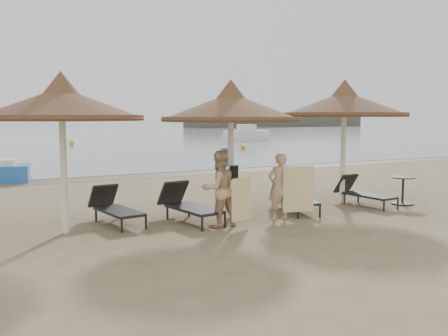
# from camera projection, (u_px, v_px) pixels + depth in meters

# --- Properties ---
(ground) EXTENTS (160.00, 160.00, 0.00)m
(ground) POSITION_uv_depth(u_px,v_px,m) (235.00, 226.00, 10.62)
(ground) COLOR #8C7C57
(ground) RESTS_ON ground
(wet_sand_strip) EXTENTS (200.00, 1.60, 0.01)m
(wet_sand_strip) POSITION_uv_depth(u_px,v_px,m) (114.00, 178.00, 18.88)
(wet_sand_strip) COLOR brown
(wet_sand_strip) RESTS_ON ground
(palapa_left) EXTENTS (3.23, 3.23, 3.20)m
(palapa_left) POSITION_uv_depth(u_px,v_px,m) (62.00, 105.00, 9.70)
(palapa_left) COLOR white
(palapa_left) RESTS_ON ground
(palapa_center) EXTENTS (3.18, 3.18, 3.15)m
(palapa_center) POSITION_uv_depth(u_px,v_px,m) (231.00, 108.00, 11.21)
(palapa_center) COLOR white
(palapa_center) RESTS_ON ground
(palapa_right) EXTENTS (3.33, 3.33, 3.30)m
(palapa_right) POSITION_uv_depth(u_px,v_px,m) (344.00, 105.00, 13.16)
(palapa_right) COLOR white
(palapa_right) RESTS_ON ground
(lounger_far_left) EXTENTS (0.84, 1.85, 0.80)m
(lounger_far_left) POSITION_uv_depth(u_px,v_px,m) (114.00, 207.00, 10.88)
(lounger_far_left) COLOR black
(lounger_far_left) RESTS_ON ground
(lounger_near_left) EXTENTS (0.88, 1.97, 0.85)m
(lounger_near_left) POSITION_uv_depth(u_px,v_px,m) (187.00, 204.00, 11.06)
(lounger_near_left) COLOR black
(lounger_near_left) RESTS_ON ground
(lounger_near_right) EXTENTS (1.00, 1.90, 0.81)m
(lounger_near_right) POSITION_uv_depth(u_px,v_px,m) (293.00, 196.00, 12.34)
(lounger_near_right) COLOR black
(lounger_near_right) RESTS_ON ground
(lounger_far_right) EXTENTS (0.71, 1.77, 0.77)m
(lounger_far_right) POSITION_uv_depth(u_px,v_px,m) (362.00, 192.00, 13.07)
(lounger_far_right) COLOR black
(lounger_far_right) RESTS_ON ground
(side_table) EXTENTS (0.61, 0.61, 0.73)m
(side_table) POSITION_uv_depth(u_px,v_px,m) (403.00, 191.00, 13.16)
(side_table) COLOR black
(side_table) RESTS_ON ground
(person_left) EXTENTS (0.88, 0.60, 1.87)m
(person_left) POSITION_uv_depth(u_px,v_px,m) (219.00, 183.00, 10.46)
(person_left) COLOR tan
(person_left) RESTS_ON ground
(person_right) EXTENTS (0.85, 0.58, 1.76)m
(person_right) POSITION_uv_depth(u_px,v_px,m) (279.00, 181.00, 11.13)
(person_right) COLOR tan
(person_right) RESTS_ON ground
(towel_left) EXTENTS (0.60, 0.25, 0.89)m
(towel_left) POSITION_uv_depth(u_px,v_px,m) (242.00, 199.00, 10.34)
(towel_left) COLOR yellow
(towel_left) RESTS_ON ground
(towel_right) EXTENTS (0.71, 0.20, 1.02)m
(towel_right) POSITION_uv_depth(u_px,v_px,m) (299.00, 189.00, 11.10)
(towel_right) COLOR yellow
(towel_right) RESTS_ON ground
(bag_patterned) EXTENTS (0.35, 0.19, 0.42)m
(bag_patterned) POSITION_uv_depth(u_px,v_px,m) (227.00, 157.00, 11.48)
(bag_patterned) COLOR silver
(bag_patterned) RESTS_ON ground
(bag_dark) EXTENTS (0.23, 0.16, 0.32)m
(bag_dark) POSITION_uv_depth(u_px,v_px,m) (234.00, 172.00, 11.22)
(bag_dark) COLOR black
(bag_dark) RESTS_ON ground
(buoy_mid) EXTENTS (0.41, 0.41, 0.41)m
(buoy_mid) POSITION_uv_depth(u_px,v_px,m) (72.00, 143.00, 39.65)
(buoy_mid) COLOR gold
(buoy_mid) RESTS_ON ground
(buoy_right) EXTENTS (0.41, 0.41, 0.41)m
(buoy_right) POSITION_uv_depth(u_px,v_px,m) (243.00, 147.00, 34.45)
(buoy_right) COLOR gold
(buoy_right) RESTS_ON ground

